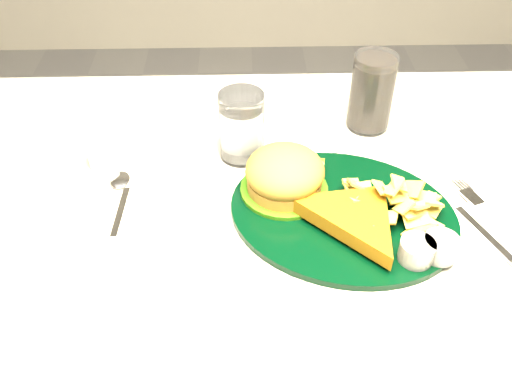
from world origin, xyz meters
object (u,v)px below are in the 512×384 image
(dinner_plate, at_px, (345,197))
(fork_napkin, at_px, (483,230))
(cola_glass, at_px, (372,92))
(table, at_px, (272,367))
(water_glass, at_px, (242,126))

(dinner_plate, xyz_separation_m, fork_napkin, (0.18, -0.04, -0.03))
(cola_glass, bearing_deg, table, -126.28)
(cola_glass, xyz_separation_m, fork_napkin, (0.11, -0.26, -0.06))
(table, bearing_deg, water_glass, 107.93)
(table, xyz_separation_m, dinner_plate, (0.09, 0.00, 0.41))
(dinner_plate, bearing_deg, water_glass, 153.08)
(table, relative_size, cola_glass, 9.34)
(table, distance_m, dinner_plate, 0.42)
(table, height_order, fork_napkin, fork_napkin)
(dinner_plate, relative_size, water_glass, 2.89)
(table, bearing_deg, cola_glass, 53.72)
(table, bearing_deg, dinner_plate, 0.84)
(dinner_plate, distance_m, fork_napkin, 0.19)
(dinner_plate, height_order, water_glass, water_glass)
(dinner_plate, relative_size, cola_glass, 2.46)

